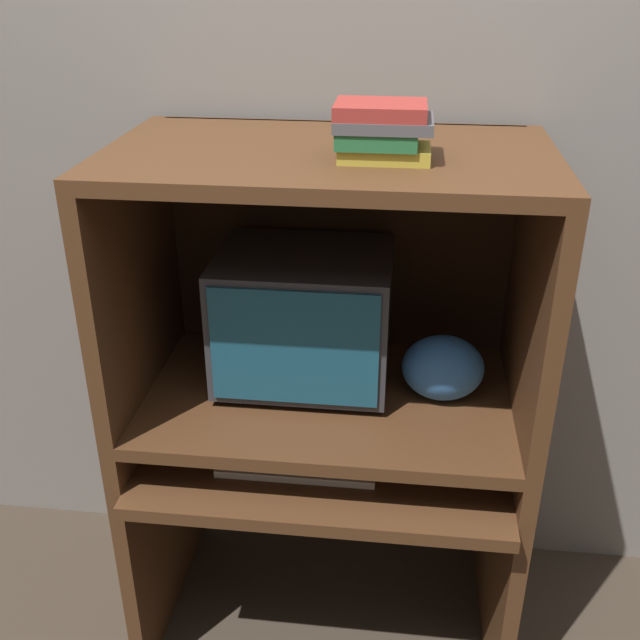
% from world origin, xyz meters
% --- Properties ---
extents(wall_back, '(6.00, 0.06, 2.60)m').
position_xyz_m(wall_back, '(0.00, 0.68, 1.30)').
color(wall_back, gray).
rests_on(wall_back, ground_plane).
extents(desk_base, '(1.04, 0.67, 0.66)m').
position_xyz_m(desk_base, '(0.00, 0.27, 0.43)').
color(desk_base, '#4C2D19').
rests_on(desk_base, ground_plane).
extents(desk_monitor_shelf, '(1.04, 0.62, 0.14)m').
position_xyz_m(desk_monitor_shelf, '(0.00, 0.31, 0.77)').
color(desk_monitor_shelf, '#4C2D19').
rests_on(desk_monitor_shelf, desk_base).
extents(hutch_upper, '(1.04, 0.62, 0.65)m').
position_xyz_m(hutch_upper, '(0.00, 0.35, 1.24)').
color(hutch_upper, '#4C2D19').
rests_on(hutch_upper, desk_monitor_shelf).
extents(crt_monitor, '(0.45, 0.37, 0.36)m').
position_xyz_m(crt_monitor, '(-0.07, 0.38, 0.99)').
color(crt_monitor, '#333338').
rests_on(crt_monitor, desk_monitor_shelf).
extents(keyboard, '(0.41, 0.13, 0.03)m').
position_xyz_m(keyboard, '(-0.06, 0.16, 0.68)').
color(keyboard, beige).
rests_on(keyboard, desk_base).
extents(mouse, '(0.07, 0.05, 0.03)m').
position_xyz_m(mouse, '(0.21, 0.18, 0.68)').
color(mouse, black).
rests_on(mouse, desk_base).
extents(snack_bag, '(0.21, 0.16, 0.17)m').
position_xyz_m(snack_bag, '(0.30, 0.33, 0.89)').
color(snack_bag, '#336BB7').
rests_on(snack_bag, desk_monitor_shelf).
extents(book_stack, '(0.21, 0.16, 0.12)m').
position_xyz_m(book_stack, '(0.12, 0.23, 1.52)').
color(book_stack, gold).
rests_on(book_stack, hutch_upper).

